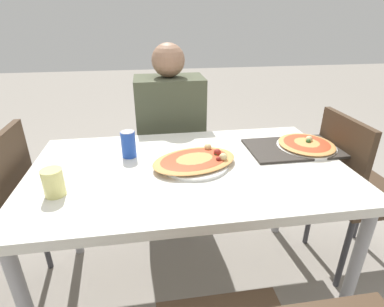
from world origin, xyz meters
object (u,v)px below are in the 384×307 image
at_px(chair_far_seated, 170,145).
at_px(pizza_main, 195,161).
at_px(chair_side_right, 354,186).
at_px(drink_glass, 53,183).
at_px(dining_table, 189,180).
at_px(soda_can, 128,144).
at_px(pizza_second, 306,145).
at_px(person_seated, 170,124).

bearing_deg(chair_far_seated, pizza_main, 94.43).
relative_size(chair_side_right, drink_glass, 8.59).
height_order(dining_table, soda_can, soda_can).
bearing_deg(soda_can, dining_table, -28.37).
xyz_separation_m(chair_side_right, soda_can, (-1.14, 0.10, 0.27)).
xyz_separation_m(pizza_main, pizza_second, (0.57, 0.09, -0.00)).
bearing_deg(dining_table, pizza_main, 18.44).
xyz_separation_m(dining_table, chair_far_seated, (-0.03, 0.74, -0.14)).
distance_m(pizza_main, drink_glass, 0.57).
height_order(chair_far_seated, pizza_main, chair_far_seated).
bearing_deg(drink_glass, soda_can, 48.56).
bearing_deg(chair_far_seated, drink_glass, 60.97).
bearing_deg(drink_glass, pizza_second, 12.68).
xyz_separation_m(chair_far_seated, drink_glass, (-0.49, -0.89, 0.26)).
distance_m(chair_far_seated, soda_can, 0.70).
bearing_deg(chair_side_right, chair_far_seated, -127.24).
height_order(dining_table, pizza_second, pizza_second).
relative_size(dining_table, pizza_main, 3.12).
relative_size(chair_far_seated, chair_side_right, 1.00).
bearing_deg(person_seated, dining_table, 92.65).
distance_m(chair_side_right, person_seated, 1.09).
bearing_deg(pizza_second, soda_can, 177.37).
bearing_deg(pizza_second, chair_side_right, -11.31).
bearing_deg(pizza_main, pizza_second, 9.25).
distance_m(chair_far_seated, drink_glass, 1.05).
xyz_separation_m(chair_side_right, pizza_second, (-0.28, 0.06, 0.23)).
xyz_separation_m(chair_far_seated, pizza_second, (0.63, -0.64, 0.23)).
relative_size(drink_glass, pizza_second, 0.34).
bearing_deg(chair_far_seated, pizza_second, 134.77).
bearing_deg(person_seated, drink_glass, 57.57).
relative_size(pizza_main, soda_can, 3.53).
xyz_separation_m(chair_far_seated, person_seated, (-0.00, -0.11, 0.19)).
distance_m(dining_table, soda_can, 0.33).
height_order(person_seated, drink_glass, person_seated).
height_order(dining_table, chair_far_seated, chair_far_seated).
xyz_separation_m(person_seated, soda_can, (-0.23, -0.48, 0.08)).
xyz_separation_m(chair_side_right, drink_glass, (-1.40, -0.20, 0.26)).
distance_m(dining_table, chair_side_right, 0.89).
height_order(pizza_main, soda_can, soda_can).
relative_size(dining_table, chair_side_right, 1.55).
xyz_separation_m(chair_far_seated, soda_can, (-0.23, -0.60, 0.27)).
distance_m(pizza_main, pizza_second, 0.58).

